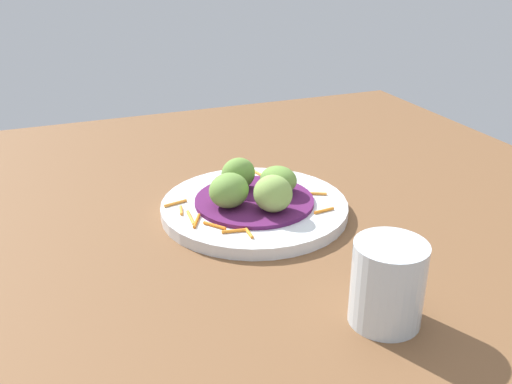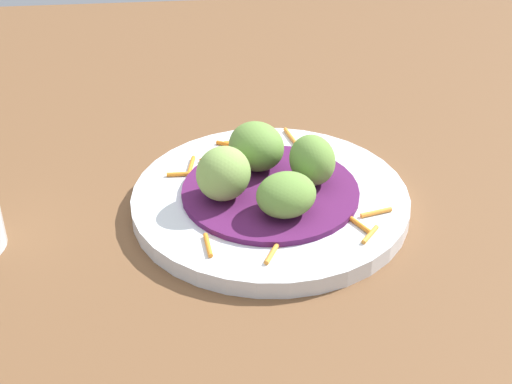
% 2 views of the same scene
% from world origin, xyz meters
% --- Properties ---
extents(table_surface, '(1.10, 1.10, 0.02)m').
position_xyz_m(table_surface, '(0.00, 0.00, 0.01)').
color(table_surface, brown).
rests_on(table_surface, ground).
extents(main_plate, '(0.25, 0.25, 0.02)m').
position_xyz_m(main_plate, '(-0.02, -0.04, 0.03)').
color(main_plate, silver).
rests_on(main_plate, table_surface).
extents(cabbage_bed, '(0.16, 0.16, 0.01)m').
position_xyz_m(cabbage_bed, '(-0.02, -0.04, 0.04)').
color(cabbage_bed, '#51194C').
rests_on(cabbage_bed, main_plate).
extents(carrot_garnish, '(0.22, 0.19, 0.00)m').
position_xyz_m(carrot_garnish, '(-0.00, -0.04, 0.04)').
color(carrot_garnish, orange).
rests_on(carrot_garnish, main_plate).
extents(guac_scoop_left, '(0.07, 0.07, 0.04)m').
position_xyz_m(guac_scoop_left, '(-0.06, -0.05, 0.06)').
color(guac_scoop_left, olive).
rests_on(guac_scoop_left, cabbage_bed).
extents(guac_scoop_center, '(0.06, 0.05, 0.04)m').
position_xyz_m(guac_scoop_center, '(-0.02, -0.08, 0.06)').
color(guac_scoop_center, olive).
rests_on(guac_scoop_center, cabbage_bed).
extents(guac_scoop_right, '(0.07, 0.07, 0.04)m').
position_xyz_m(guac_scoop_right, '(0.01, -0.03, 0.06)').
color(guac_scoop_right, olive).
rests_on(guac_scoop_right, cabbage_bed).
extents(guac_scoop_back, '(0.07, 0.07, 0.05)m').
position_xyz_m(guac_scoop_back, '(-0.03, -0.00, 0.07)').
color(guac_scoop_back, '#84A851').
rests_on(guac_scoop_back, cabbage_bed).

